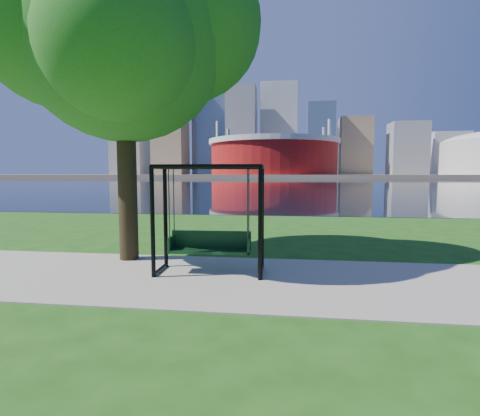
# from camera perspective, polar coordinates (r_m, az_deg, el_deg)

# --- Properties ---
(ground) EXTENTS (900.00, 900.00, 0.00)m
(ground) POSITION_cam_1_polar(r_m,az_deg,el_deg) (8.67, -0.51, -9.96)
(ground) COLOR #1E5114
(ground) RESTS_ON ground
(path) EXTENTS (120.00, 4.00, 0.03)m
(path) POSITION_cam_1_polar(r_m,az_deg,el_deg) (8.19, -1.02, -10.76)
(path) COLOR #9E937F
(path) RESTS_ON ground
(river) EXTENTS (900.00, 180.00, 0.02)m
(river) POSITION_cam_1_polar(r_m,az_deg,el_deg) (110.32, 7.14, 3.96)
(river) COLOR black
(river) RESTS_ON ground
(far_bank) EXTENTS (900.00, 228.00, 2.00)m
(far_bank) POSITION_cam_1_polar(r_m,az_deg,el_deg) (314.29, 7.56, 4.90)
(far_bank) COLOR #937F60
(far_bank) RESTS_ON ground
(stadium) EXTENTS (83.00, 83.00, 32.00)m
(stadium) POSITION_cam_1_polar(r_m,az_deg,el_deg) (243.84, 5.15, 7.97)
(stadium) COLOR maroon
(stadium) RESTS_ON far_bank
(skyline) EXTENTS (392.00, 66.00, 96.50)m
(skyline) POSITION_cam_1_polar(r_m,az_deg,el_deg) (329.45, 6.88, 11.00)
(skyline) COLOR gray
(skyline) RESTS_ON far_bank
(swing) EXTENTS (2.46, 1.14, 2.47)m
(swing) POSITION_cam_1_polar(r_m,az_deg,el_deg) (8.47, -4.62, -2.08)
(swing) COLOR black
(swing) RESTS_ON ground
(park_tree) EXTENTS (6.84, 6.17, 8.49)m
(park_tree) POSITION_cam_1_polar(r_m,az_deg,el_deg) (10.88, -17.53, 24.44)
(park_tree) COLOR black
(park_tree) RESTS_ON ground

